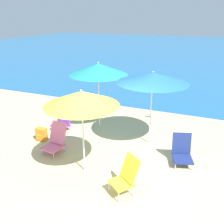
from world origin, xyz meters
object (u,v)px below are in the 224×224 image
object	(u,v)px
beach_umbrella_teal	(98,69)
backpack_orange	(41,134)
beach_umbrella_yellow	(82,99)
beach_chair_navy	(182,151)
beach_chair_purple	(63,120)
beach_umbrella_blue	(153,78)
beach_chair_yellow	(126,175)
beach_chair_pink	(56,139)
seagull	(150,114)

from	to	relation	value
beach_umbrella_teal	backpack_orange	distance (m)	2.66
beach_umbrella_yellow	beach_chair_navy	size ratio (longest dim) A/B	2.72
beach_chair_purple	beach_chair_navy	world-z (taller)	beach_chair_navy
beach_umbrella_blue	beach_chair_yellow	size ratio (longest dim) A/B	2.60
beach_chair_pink	beach_chair_yellow	bearing A→B (deg)	-13.93
beach_chair_pink	beach_chair_navy	bearing A→B (deg)	19.92
beach_chair_navy	seagull	xyz separation A→B (m)	(-1.51, 2.64, -0.19)
beach_chair_pink	beach_chair_navy	world-z (taller)	beach_chair_pink
seagull	beach_chair_yellow	bearing A→B (deg)	-82.03
beach_chair_pink	beach_chair_yellow	distance (m)	2.52
beach_chair_yellow	beach_chair_purple	bearing A→B (deg)	-179.61
beach_umbrella_blue	beach_chair_purple	distance (m)	3.28
beach_chair_pink	beach_chair_purple	bearing A→B (deg)	121.34
beach_chair_purple	beach_chair_yellow	world-z (taller)	beach_chair_yellow
beach_chair_navy	backpack_orange	size ratio (longest dim) A/B	1.91
beach_umbrella_teal	backpack_orange	world-z (taller)	beach_umbrella_teal
beach_umbrella_teal	beach_chair_purple	bearing A→B (deg)	-143.22
beach_umbrella_yellow	beach_chair_yellow	distance (m)	1.89
beach_umbrella_yellow	beach_umbrella_teal	xyz separation A→B (m)	(-0.81, 2.52, 0.11)
beach_umbrella_blue	backpack_orange	world-z (taller)	beach_umbrella_blue
beach_chair_navy	seagull	size ratio (longest dim) A/B	2.79
beach_chair_pink	beach_umbrella_yellow	bearing A→B (deg)	-16.86
beach_umbrella_blue	beach_chair_pink	distance (m)	3.13
beach_umbrella_blue	beach_umbrella_teal	world-z (taller)	beach_umbrella_teal
beach_chair_purple	beach_chair_yellow	xyz separation A→B (m)	(2.96, -2.18, 0.10)
beach_umbrella_yellow	beach_chair_yellow	xyz separation A→B (m)	(1.19, -0.38, -1.41)
beach_umbrella_blue	beach_chair_navy	size ratio (longest dim) A/B	2.86
beach_umbrella_blue	beach_chair_purple	xyz separation A→B (m)	(-2.84, -0.18, -1.64)
beach_chair_purple	beach_umbrella_yellow	bearing A→B (deg)	-24.43
backpack_orange	beach_chair_pink	bearing A→B (deg)	-25.38
beach_umbrella_yellow	beach_chair_purple	world-z (taller)	beach_umbrella_yellow
beach_umbrella_teal	beach_chair_purple	size ratio (longest dim) A/B	2.91
beach_umbrella_teal	seagull	world-z (taller)	beach_umbrella_teal
beach_chair_yellow	backpack_orange	size ratio (longest dim) A/B	2.10
beach_umbrella_blue	beach_chair_navy	distance (m)	2.06
beach_umbrella_blue	beach_umbrella_teal	xyz separation A→B (m)	(-1.89, 0.53, -0.01)
beach_umbrella_blue	backpack_orange	distance (m)	3.68
beach_chair_pink	beach_chair_purple	world-z (taller)	beach_chair_pink
beach_umbrella_yellow	beach_chair_navy	bearing A→B (deg)	31.42
beach_umbrella_blue	beach_chair_purple	bearing A→B (deg)	-176.34
beach_chair_purple	beach_umbrella_blue	bearing A→B (deg)	24.78
beach_umbrella_teal	beach_chair_yellow	distance (m)	3.84
beach_umbrella_yellow	beach_chair_pink	distance (m)	1.95
beach_umbrella_yellow	beach_chair_pink	xyz separation A→B (m)	(-1.17, 0.50, -1.47)
beach_umbrella_teal	beach_umbrella_blue	bearing A→B (deg)	-15.81
beach_chair_navy	beach_umbrella_yellow	bearing A→B (deg)	-167.05
beach_chair_yellow	seagull	distance (m)	4.35
beach_umbrella_teal	beach_chair_navy	size ratio (longest dim) A/B	2.90
beach_umbrella_blue	seagull	distance (m)	2.71
beach_umbrella_blue	beach_umbrella_yellow	world-z (taller)	beach_umbrella_blue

